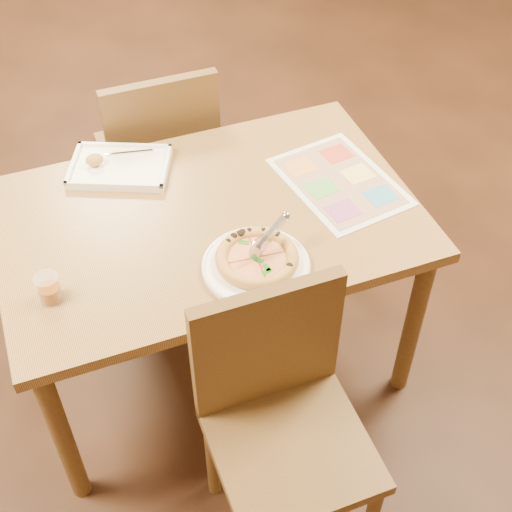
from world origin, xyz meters
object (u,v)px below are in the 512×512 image
object	(u,v)px
chair_far	(160,145)
appetizer_tray	(118,167)
plate	(256,266)
menu	(340,181)
glass_tumbler	(49,290)
pizza	(257,258)
dining_table	(208,235)
chair_near	(279,397)
pizza_cutter	(268,237)

from	to	relation	value
chair_far	appetizer_tray	size ratio (longest dim) A/B	1.23
plate	menu	bearing A→B (deg)	33.90
chair_far	glass_tumbler	bearing A→B (deg)	56.65
pizza	appetizer_tray	world-z (taller)	appetizer_tray
chair_far	menu	size ratio (longest dim) A/B	1.08
appetizer_tray	menu	xyz separation A→B (m)	(0.66, -0.32, -0.01)
plate	appetizer_tray	world-z (taller)	appetizer_tray
chair_far	appetizer_tray	xyz separation A→B (m)	(-0.21, -0.28, 0.17)
chair_far	glass_tumbler	xyz separation A→B (m)	(-0.51, -0.78, 0.19)
dining_table	chair_far	xyz separation A→B (m)	(-0.00, 0.60, -0.07)
dining_table	chair_near	world-z (taller)	chair_near
pizza	menu	xyz separation A→B (m)	(0.39, 0.25, -0.03)
chair_far	pizza_cutter	distance (m)	0.88
menu	pizza_cutter	bearing A→B (deg)	-145.45
pizza	menu	size ratio (longest dim) A/B	0.55
dining_table	pizza_cutter	xyz separation A→B (m)	(0.11, -0.24, 0.17)
chair_near	appetizer_tray	world-z (taller)	chair_near
dining_table	appetizer_tray	size ratio (longest dim) A/B	3.39
chair_near	pizza_cutter	size ratio (longest dim) A/B	3.21
appetizer_tray	menu	distance (m)	0.74
dining_table	plate	world-z (taller)	plate
chair_near	pizza	world-z (taller)	chair_near
dining_table	appetizer_tray	xyz separation A→B (m)	(-0.21, 0.32, 0.10)
dining_table	pizza	distance (m)	0.29
dining_table	plate	distance (m)	0.29
pizza	dining_table	bearing A→B (deg)	104.91
chair_near	plate	world-z (taller)	chair_near
pizza	appetizer_tray	xyz separation A→B (m)	(-0.28, 0.57, -0.02)
pizza	pizza_cutter	world-z (taller)	pizza_cutter
chair_far	glass_tumbler	distance (m)	0.95
pizza_cutter	menu	bearing A→B (deg)	8.17
chair_near	appetizer_tray	distance (m)	0.96
appetizer_tray	menu	bearing A→B (deg)	-25.69
dining_table	plate	xyz separation A→B (m)	(0.06, -0.27, 0.09)
plate	pizza	bearing A→B (deg)	55.12
chair_far	appetizer_tray	bearing A→B (deg)	53.90
chair_far	plate	xyz separation A→B (m)	(0.06, -0.87, 0.16)
plate	menu	world-z (taller)	plate
pizza_cutter	appetizer_tray	bearing A→B (deg)	93.17
glass_tumbler	plate	bearing A→B (deg)	-9.21
plate	chair_near	bearing A→B (deg)	-100.40
plate	appetizer_tray	xyz separation A→B (m)	(-0.27, 0.58, 0.00)
pizza	glass_tumbler	xyz separation A→B (m)	(-0.58, 0.08, 0.01)
dining_table	plate	size ratio (longest dim) A/B	4.16
chair_near	glass_tumbler	world-z (taller)	chair_near
pizza_cutter	appetizer_tray	xyz separation A→B (m)	(-0.32, 0.56, -0.08)
chair_far	menu	distance (m)	0.77
plate	appetizer_tray	bearing A→B (deg)	114.78
pizza_cutter	plate	bearing A→B (deg)	-177.63
appetizer_tray	glass_tumbler	bearing A→B (deg)	-121.67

